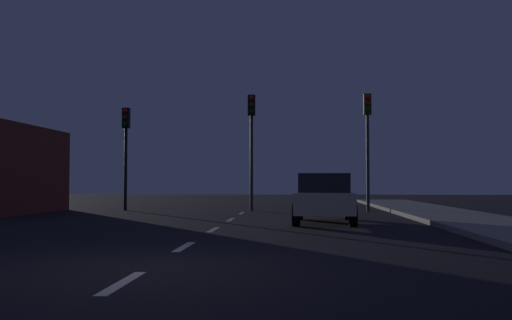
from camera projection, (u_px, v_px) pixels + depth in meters
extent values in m
plane|color=black|center=(217.00, 228.00, 14.98)|extent=(80.00, 80.00, 0.00)
cube|color=gray|center=(500.00, 227.00, 14.45)|extent=(3.00, 40.00, 0.15)
cube|color=silver|center=(122.00, 283.00, 6.81)|extent=(0.16, 1.60, 0.01)
cube|color=silver|center=(184.00, 247.00, 10.60)|extent=(0.16, 1.60, 0.01)
cube|color=silver|center=(213.00, 230.00, 14.38)|extent=(0.16, 1.60, 0.01)
cube|color=silver|center=(231.00, 220.00, 18.17)|extent=(0.16, 1.60, 0.01)
cube|color=silver|center=(242.00, 213.00, 21.96)|extent=(0.16, 1.60, 0.01)
cylinder|color=black|center=(126.00, 159.00, 24.27)|extent=(0.14, 0.14, 4.53)
cube|color=black|center=(126.00, 118.00, 24.34)|extent=(0.32, 0.24, 0.90)
sphere|color=red|center=(125.00, 111.00, 24.19)|extent=(0.20, 0.20, 0.20)
sphere|color=#3F2D0C|center=(125.00, 118.00, 24.18)|extent=(0.20, 0.20, 0.20)
sphere|color=#0C3319|center=(125.00, 124.00, 24.17)|extent=(0.20, 0.20, 0.20)
cylinder|color=#2D2D30|center=(252.00, 153.00, 23.88)|extent=(0.14, 0.14, 5.04)
cube|color=black|center=(252.00, 105.00, 23.96)|extent=(0.32, 0.24, 0.90)
sphere|color=red|center=(251.00, 98.00, 23.82)|extent=(0.20, 0.20, 0.20)
sphere|color=#3F2D0C|center=(251.00, 105.00, 23.80)|extent=(0.20, 0.20, 0.20)
sphere|color=#0C3319|center=(251.00, 112.00, 23.79)|extent=(0.20, 0.20, 0.20)
cylinder|color=#2D2D30|center=(368.00, 152.00, 23.53)|extent=(0.14, 0.14, 5.03)
cube|color=#382D0C|center=(367.00, 104.00, 23.61)|extent=(0.32, 0.24, 0.90)
sphere|color=red|center=(368.00, 97.00, 23.46)|extent=(0.20, 0.20, 0.20)
sphere|color=#3F2D0C|center=(368.00, 104.00, 23.45)|extent=(0.20, 0.20, 0.20)
sphere|color=#0C3319|center=(368.00, 111.00, 23.44)|extent=(0.20, 0.20, 0.20)
cube|color=beige|center=(324.00, 202.00, 16.85)|extent=(1.87, 4.01, 0.62)
cube|color=black|center=(324.00, 183.00, 16.68)|extent=(1.58, 1.83, 0.57)
cylinder|color=black|center=(300.00, 210.00, 18.33)|extent=(0.25, 0.65, 0.64)
cylinder|color=black|center=(348.00, 210.00, 18.16)|extent=(0.25, 0.65, 0.64)
cylinder|color=black|center=(296.00, 215.00, 15.52)|extent=(0.25, 0.65, 0.64)
cylinder|color=black|center=(353.00, 215.00, 15.34)|extent=(0.25, 0.65, 0.64)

